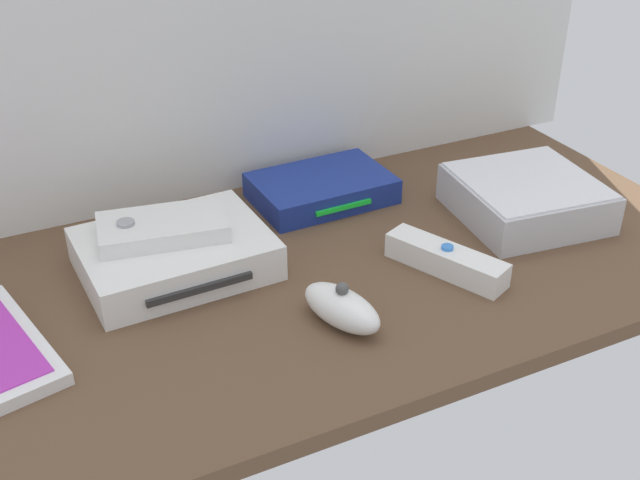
% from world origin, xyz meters
% --- Properties ---
extents(ground_plane, '(1.00, 0.48, 0.02)m').
position_xyz_m(ground_plane, '(0.00, 0.00, -0.01)').
color(ground_plane, brown).
rests_on(ground_plane, ground).
extents(game_console, '(0.22, 0.17, 0.04)m').
position_xyz_m(game_console, '(-0.15, 0.07, 0.02)').
color(game_console, white).
rests_on(game_console, ground_plane).
extents(mini_computer, '(0.19, 0.19, 0.05)m').
position_xyz_m(mini_computer, '(0.30, 0.00, 0.03)').
color(mini_computer, silver).
rests_on(mini_computer, ground_plane).
extents(network_router, '(0.18, 0.13, 0.03)m').
position_xyz_m(network_router, '(0.08, 0.16, 0.02)').
color(network_router, navy).
rests_on(network_router, ground_plane).
extents(remote_wand, '(0.09, 0.15, 0.03)m').
position_xyz_m(remote_wand, '(0.13, -0.07, 0.02)').
color(remote_wand, white).
rests_on(remote_wand, ground_plane).
extents(remote_nunchuk, '(0.07, 0.11, 0.05)m').
position_xyz_m(remote_nunchuk, '(-0.03, -0.10, 0.02)').
color(remote_nunchuk, white).
rests_on(remote_nunchuk, ground_plane).
extents(remote_classic_pad, '(0.16, 0.10, 0.02)m').
position_xyz_m(remote_classic_pad, '(-0.16, 0.08, 0.05)').
color(remote_classic_pad, white).
rests_on(remote_classic_pad, game_console).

